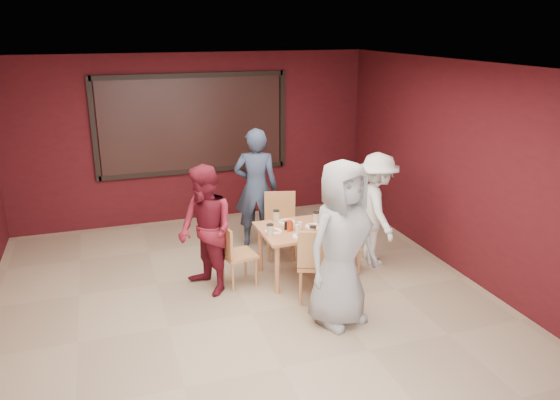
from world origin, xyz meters
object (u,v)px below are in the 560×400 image
object	(u,v)px
chair_left	(234,252)
diner_right	(377,209)
dining_table	(294,235)
diner_left	(206,231)
chair_front	(317,261)
diner_front	(341,244)
diner_back	(256,188)
chair_back	(280,221)
chair_right	(352,240)

from	to	relation	value
chair_left	diner_right	xyz separation A→B (m)	(2.07, 0.09, 0.32)
dining_table	diner_left	bearing A→B (deg)	-179.70
chair_front	diner_front	bearing A→B (deg)	-81.26
chair_left	diner_right	size ratio (longest dim) A/B	0.52
diner_front	diner_left	world-z (taller)	diner_front
dining_table	diner_back	xyz separation A→B (m)	(-0.14, 1.26, 0.29)
diner_front	diner_back	bearing A→B (deg)	77.18
dining_table	diner_back	world-z (taller)	diner_back
chair_left	diner_back	bearing A→B (deg)	61.81
chair_front	chair_left	distance (m)	1.12
chair_back	diner_back	world-z (taller)	diner_back
diner_front	diner_left	bearing A→B (deg)	117.73
dining_table	chair_right	size ratio (longest dim) A/B	1.14
diner_back	diner_right	world-z (taller)	diner_back
chair_left	diner_right	distance (m)	2.10
dining_table	chair_left	size ratio (longest dim) A/B	1.07
diner_back	diner_left	bearing A→B (deg)	70.01
chair_right	diner_back	bearing A→B (deg)	126.94
dining_table	chair_back	size ratio (longest dim) A/B	0.96
diner_back	diner_right	xyz separation A→B (m)	(1.42, -1.13, -0.12)
diner_right	chair_left	bearing A→B (deg)	101.66
chair_front	diner_front	distance (m)	0.65
chair_left	diner_front	world-z (taller)	diner_front
chair_back	chair_left	bearing A→B (deg)	-139.60
dining_table	chair_back	xyz separation A→B (m)	(0.08, 0.79, -0.09)
chair_back	diner_front	bearing A→B (deg)	-89.04
dining_table	diner_front	xyz separation A→B (m)	(0.11, -1.21, 0.33)
chair_left	diner_right	world-z (taller)	diner_right
diner_right	diner_left	bearing A→B (deg)	102.40
chair_left	dining_table	bearing A→B (deg)	-2.98
dining_table	chair_left	bearing A→B (deg)	177.02
chair_left	diner_front	xyz separation A→B (m)	(0.91, -1.25, 0.48)
chair_back	diner_left	bearing A→B (deg)	-147.24
chair_left	diner_left	xyz separation A→B (m)	(-0.36, -0.05, 0.35)
chair_front	diner_left	distance (m)	1.41
chair_front	diner_right	distance (m)	1.51
chair_right	diner_left	size ratio (longest dim) A/B	0.48
diner_left	diner_right	bearing A→B (deg)	73.47
diner_front	diner_right	xyz separation A→B (m)	(1.16, 1.34, -0.16)
dining_table	chair_front	distance (m)	0.71
diner_left	chair_back	bearing A→B (deg)	102.92
chair_front	chair_back	size ratio (longest dim) A/B	1.03
chair_front	chair_left	bearing A→B (deg)	138.13
diner_back	chair_right	bearing A→B (deg)	145.52
diner_back	diner_right	distance (m)	1.81
chair_left	diner_back	distance (m)	1.45
chair_back	chair_right	size ratio (longest dim) A/B	1.19
chair_left	diner_front	bearing A→B (deg)	-53.95
chair_back	diner_left	size ratio (longest dim) A/B	0.57
chair_left	diner_right	bearing A→B (deg)	2.57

